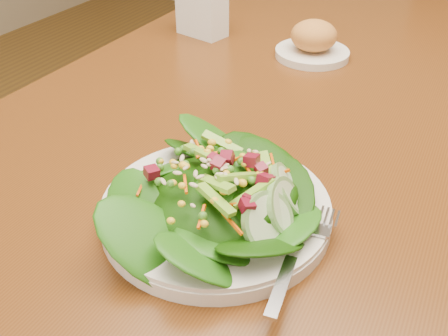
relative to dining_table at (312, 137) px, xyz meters
The scene contains 4 objects.
dining_table is the anchor object (origin of this frame).
salad_plate 0.41m from the dining_table, 87.58° to the right, with size 0.27×0.26×0.08m.
bread_plate 0.19m from the dining_table, 114.09° to the left, with size 0.14×0.14×0.07m.
napkin_holder 0.37m from the dining_table, 156.42° to the left, with size 0.11×0.08×0.13m.
Camera 1 is at (0.22, -0.77, 1.12)m, focal length 40.00 mm.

